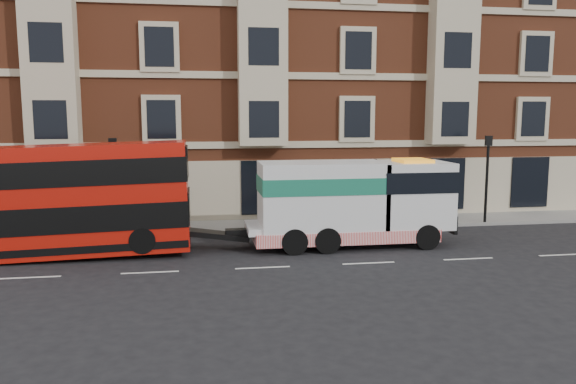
{
  "coord_description": "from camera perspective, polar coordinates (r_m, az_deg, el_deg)",
  "views": [
    {
      "loc": [
        -2.2,
        -19.76,
        5.53
      ],
      "look_at": [
        1.57,
        4.0,
        2.21
      ],
      "focal_mm": 35.0,
      "sensor_mm": 36.0,
      "label": 1
    }
  ],
  "objects": [
    {
      "name": "ground",
      "position": [
        20.64,
        -2.6,
        -7.69
      ],
      "size": [
        120.0,
        120.0,
        0.0
      ],
      "primitive_type": "plane",
      "color": "black",
      "rests_on": "ground"
    },
    {
      "name": "sidewalk",
      "position": [
        27.89,
        -4.33,
        -3.44
      ],
      "size": [
        90.0,
        3.0,
        0.15
      ],
      "primitive_type": "cube",
      "color": "slate",
      "rests_on": "ground"
    },
    {
      "name": "victorian_terrace",
      "position": [
        35.16,
        -4.71,
        15.24
      ],
      "size": [
        45.0,
        12.0,
        20.4
      ],
      "color": "brown",
      "rests_on": "ground"
    },
    {
      "name": "lamp_post_west",
      "position": [
        26.39,
        -17.25,
        1.3
      ],
      "size": [
        0.35,
        0.15,
        4.35
      ],
      "color": "black",
      "rests_on": "sidewalk"
    },
    {
      "name": "lamp_post_east",
      "position": [
        29.73,
        19.57,
        1.9
      ],
      "size": [
        0.35,
        0.15,
        4.35
      ],
      "color": "black",
      "rests_on": "sidewalk"
    },
    {
      "name": "double_decker_bus",
      "position": [
        23.55,
        -23.28,
        -0.65
      ],
      "size": [
        10.77,
        2.47,
        4.36
      ],
      "color": "#B21309",
      "rests_on": "ground"
    },
    {
      "name": "tow_truck",
      "position": [
        23.7,
        6.3,
        -0.99
      ],
      "size": [
        8.62,
        2.55,
        3.59
      ],
      "color": "silver",
      "rests_on": "ground"
    },
    {
      "name": "pedestrian",
      "position": [
        28.65,
        -26.42,
        -2.26
      ],
      "size": [
        0.64,
        0.53,
        1.51
      ],
      "primitive_type": "imported",
      "rotation": [
        0.0,
        0.0,
        -0.34
      ],
      "color": "#1C2438",
      "rests_on": "sidewalk"
    }
  ]
}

